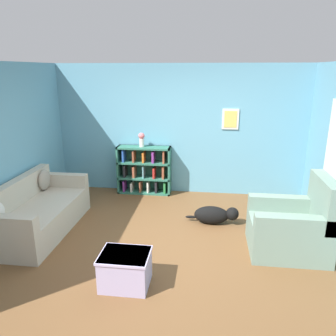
% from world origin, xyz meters
% --- Properties ---
extents(ground_plane, '(14.00, 14.00, 0.00)m').
position_xyz_m(ground_plane, '(0.00, 0.00, 0.00)').
color(ground_plane, brown).
extents(wall_back, '(5.60, 0.13, 2.60)m').
position_xyz_m(wall_back, '(0.00, 2.25, 1.30)').
color(wall_back, '#609EB7').
rests_on(wall_back, ground_plane).
extents(couch, '(0.89, 1.94, 0.83)m').
position_xyz_m(couch, '(-2.06, 0.15, 0.31)').
color(couch, '#B7AD99').
rests_on(couch, ground_plane).
extents(bookshelf, '(1.09, 0.31, 0.98)m').
position_xyz_m(bookshelf, '(-0.70, 2.04, 0.48)').
color(bookshelf, '#2D6B56').
rests_on(bookshelf, ground_plane).
extents(recliner_chair, '(1.04, 0.88, 1.10)m').
position_xyz_m(recliner_chair, '(1.81, 0.02, 0.37)').
color(recliner_chair, gray).
rests_on(recliner_chair, ground_plane).
extents(coffee_table, '(0.59, 0.47, 0.42)m').
position_xyz_m(coffee_table, '(-0.33, -1.03, 0.22)').
color(coffee_table, '#ADA3CC').
rests_on(coffee_table, ground_plane).
extents(dog, '(0.89, 0.27, 0.30)m').
position_xyz_m(dog, '(0.74, 0.75, 0.16)').
color(dog, black).
rests_on(dog, ground_plane).
extents(vase, '(0.13, 0.13, 0.28)m').
position_xyz_m(vase, '(-0.74, 2.02, 1.15)').
color(vase, silver).
rests_on(vase, bookshelf).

